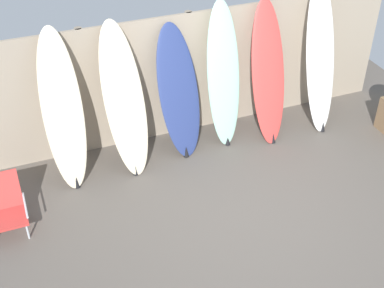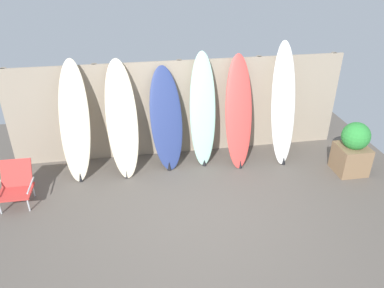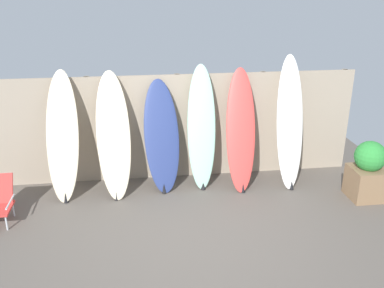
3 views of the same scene
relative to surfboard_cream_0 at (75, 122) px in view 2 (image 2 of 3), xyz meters
The scene contains 10 objects.
ground 2.59m from the surfboard_cream_0, 40.56° to the right, with size 7.68×7.68×0.00m, color #5B544C.
fence_back 1.88m from the surfboard_cream_0, 13.70° to the left, with size 6.08×0.11×1.80m.
surfboard_cream_0 is the anchor object (origin of this frame).
surfboard_cream_1 0.77m from the surfboard_cream_0, ahead, with size 0.57×0.80×1.92m.
surfboard_navy_2 1.53m from the surfboard_cream_0, ahead, with size 0.61×0.69×1.77m.
surfboard_seafoam_3 2.18m from the surfboard_cream_0, ahead, with size 0.49×0.58×2.00m.
surfboard_red_4 2.80m from the surfboard_cream_0, ahead, with size 0.54×0.78×1.92m.
surfboard_white_5 3.61m from the surfboard_cream_0, ahead, with size 0.51×0.81×2.12m.
beach_chair 1.31m from the surfboard_cream_0, 142.01° to the right, with size 0.50×0.58×0.63m.
planter_box 4.75m from the surfboard_cream_0, ahead, with size 0.51×0.51×0.94m.
Camera 2 is at (-0.82, -4.28, 3.63)m, focal length 35.00 mm.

